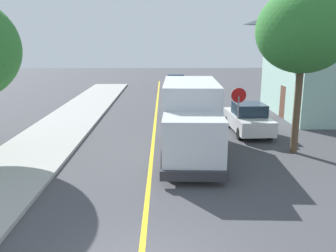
{
  "coord_description": "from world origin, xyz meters",
  "views": [
    {
      "loc": [
        0.55,
        -6.88,
        5.03
      ],
      "look_at": [
        0.73,
        8.22,
        1.4
      ],
      "focal_mm": 38.38,
      "sensor_mm": 36.0,
      "label": 1
    }
  ],
  "objects_px": {
    "box_truck": "(191,115)",
    "parked_van_across": "(248,119)",
    "stop_sign": "(238,103)",
    "parked_car_mid": "(179,91)",
    "parked_car_near": "(194,106)",
    "street_tree_far_side": "(304,31)",
    "parked_car_far": "(175,83)"
  },
  "relations": [
    {
      "from": "box_truck",
      "to": "parked_van_across",
      "type": "distance_m",
      "value": 5.17
    },
    {
      "from": "box_truck",
      "to": "stop_sign",
      "type": "bearing_deg",
      "value": 45.51
    },
    {
      "from": "parked_car_mid",
      "to": "parked_van_across",
      "type": "distance_m",
      "value": 11.68
    },
    {
      "from": "parked_car_near",
      "to": "box_truck",
      "type": "bearing_deg",
      "value": -96.04
    },
    {
      "from": "stop_sign",
      "to": "street_tree_far_side",
      "type": "distance_m",
      "value": 4.87
    },
    {
      "from": "parked_car_near",
      "to": "parked_car_far",
      "type": "relative_size",
      "value": 0.98
    },
    {
      "from": "parked_car_near",
      "to": "parked_car_far",
      "type": "xyz_separation_m",
      "value": [
        -0.81,
        13.3,
        0.0
      ]
    },
    {
      "from": "parked_car_near",
      "to": "parked_car_mid",
      "type": "relative_size",
      "value": 1.0
    },
    {
      "from": "parked_car_mid",
      "to": "stop_sign",
      "type": "height_order",
      "value": "stop_sign"
    },
    {
      "from": "parked_van_across",
      "to": "stop_sign",
      "type": "height_order",
      "value": "stop_sign"
    },
    {
      "from": "parked_car_mid",
      "to": "stop_sign",
      "type": "distance_m",
      "value": 12.5
    },
    {
      "from": "parked_van_across",
      "to": "parked_car_near",
      "type": "bearing_deg",
      "value": 124.85
    },
    {
      "from": "parked_car_near",
      "to": "street_tree_far_side",
      "type": "height_order",
      "value": "street_tree_far_side"
    },
    {
      "from": "parked_car_far",
      "to": "street_tree_far_side",
      "type": "xyz_separation_m",
      "value": [
        4.77,
        -20.72,
        4.61
      ]
    },
    {
      "from": "parked_van_across",
      "to": "street_tree_far_side",
      "type": "xyz_separation_m",
      "value": [
        1.3,
        -3.6,
        4.61
      ]
    },
    {
      "from": "parked_car_near",
      "to": "stop_sign",
      "type": "distance_m",
      "value": 5.28
    },
    {
      "from": "box_truck",
      "to": "parked_car_near",
      "type": "height_order",
      "value": "box_truck"
    },
    {
      "from": "parked_car_mid",
      "to": "parked_car_far",
      "type": "bearing_deg",
      "value": 91.03
    },
    {
      "from": "parked_car_far",
      "to": "stop_sign",
      "type": "height_order",
      "value": "stop_sign"
    },
    {
      "from": "parked_car_near",
      "to": "parked_car_far",
      "type": "height_order",
      "value": "same"
    },
    {
      "from": "box_truck",
      "to": "parked_van_across",
      "type": "relative_size",
      "value": 1.62
    },
    {
      "from": "box_truck",
      "to": "street_tree_far_side",
      "type": "distance_m",
      "value": 5.99
    },
    {
      "from": "box_truck",
      "to": "parked_car_near",
      "type": "relative_size",
      "value": 1.65
    },
    {
      "from": "box_truck",
      "to": "parked_van_across",
      "type": "xyz_separation_m",
      "value": [
        3.46,
        3.72,
        -0.97
      ]
    },
    {
      "from": "parked_car_mid",
      "to": "parked_car_far",
      "type": "xyz_separation_m",
      "value": [
        -0.11,
        5.93,
        0.0
      ]
    },
    {
      "from": "parked_car_far",
      "to": "street_tree_far_side",
      "type": "distance_m",
      "value": 21.75
    },
    {
      "from": "box_truck",
      "to": "stop_sign",
      "type": "height_order",
      "value": "box_truck"
    },
    {
      "from": "box_truck",
      "to": "parked_car_near",
      "type": "xyz_separation_m",
      "value": [
        0.8,
        7.54,
        -0.97
      ]
    },
    {
      "from": "parked_van_across",
      "to": "stop_sign",
      "type": "xyz_separation_m",
      "value": [
        -0.79,
        -1.0,
        1.06
      ]
    },
    {
      "from": "box_truck",
      "to": "stop_sign",
      "type": "xyz_separation_m",
      "value": [
        2.67,
        2.72,
        0.09
      ]
    },
    {
      "from": "parked_car_near",
      "to": "parked_car_far",
      "type": "bearing_deg",
      "value": 93.48
    },
    {
      "from": "parked_car_far",
      "to": "parked_car_mid",
      "type": "bearing_deg",
      "value": -88.97
    }
  ]
}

